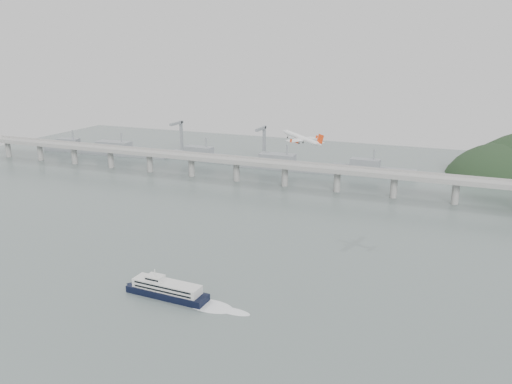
% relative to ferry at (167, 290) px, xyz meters
% --- Properties ---
extents(ground, '(900.00, 900.00, 0.00)m').
position_rel_ferry_xyz_m(ground, '(15.51, 29.98, -3.82)').
color(ground, slate).
rests_on(ground, ground).
extents(bridge, '(800.00, 22.00, 23.90)m').
position_rel_ferry_xyz_m(bridge, '(14.36, 229.98, 13.83)').
color(bridge, gray).
rests_on(bridge, ground).
extents(distant_fleet, '(453.00, 60.90, 40.00)m').
position_rel_ferry_xyz_m(distant_fleet, '(-139.85, 295.06, 2.40)').
color(distant_fleet, gray).
rests_on(distant_fleet, ground).
extents(ferry, '(74.68, 14.08, 14.09)m').
position_rel_ferry_xyz_m(ferry, '(0.00, 0.00, 0.00)').
color(ferry, black).
rests_on(ferry, ground).
extents(airliner, '(34.84, 32.28, 10.06)m').
position_rel_ferry_xyz_m(airliner, '(29.99, 135.98, 59.90)').
color(airliner, white).
rests_on(airliner, ground).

